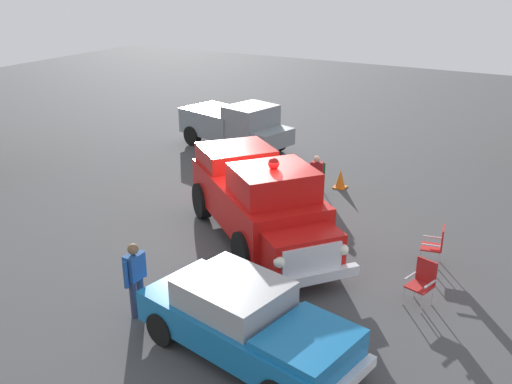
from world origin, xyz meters
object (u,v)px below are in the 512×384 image
object	(u,v)px
vintage_fire_truck	(259,198)
spectator_seated	(316,174)
traffic_cone	(340,179)
parked_pickup	(235,125)
classic_hot_rod	(247,321)
lawn_chair_by_car	(423,279)
lawn_chair_spare	(437,243)
spectator_standing	(135,275)
lawn_chair_near_truck	(317,176)

from	to	relation	value
vintage_fire_truck	spectator_seated	distance (m)	3.76
traffic_cone	parked_pickup	bearing A→B (deg)	159.19
classic_hot_rod	lawn_chair_by_car	size ratio (longest dim) A/B	4.55
vintage_fire_truck	lawn_chair_spare	bearing A→B (deg)	11.47
vintage_fire_truck	classic_hot_rod	bearing A→B (deg)	-63.36
lawn_chair_by_car	parked_pickup	bearing A→B (deg)	140.85
spectator_seated	spectator_standing	xyz separation A→B (m)	(-0.46, -8.15, 0.27)
spectator_standing	spectator_seated	bearing A→B (deg)	86.75
lawn_chair_spare	spectator_standing	bearing A→B (deg)	-132.86
lawn_chair_near_truck	lawn_chair_spare	size ratio (longest dim) A/B	1.00
lawn_chair_by_car	lawn_chair_spare	size ratio (longest dim) A/B	1.00
lawn_chair_near_truck	traffic_cone	distance (m)	1.02
classic_hot_rod	lawn_chair_near_truck	bearing A→B (deg)	105.19
lawn_chair_spare	spectator_standing	world-z (taller)	spectator_standing
traffic_cone	vintage_fire_truck	bearing A→B (deg)	-95.70
lawn_chair_near_truck	lawn_chair_spare	world-z (taller)	same
lawn_chair_near_truck	spectator_standing	world-z (taller)	spectator_standing
lawn_chair_spare	traffic_cone	size ratio (longest dim) A/B	1.61
vintage_fire_truck	parked_pickup	world-z (taller)	vintage_fire_truck
lawn_chair_near_truck	spectator_seated	bearing A→B (deg)	-79.22
lawn_chair_near_truck	lawn_chair_by_car	bearing A→B (deg)	-46.25
lawn_chair_near_truck	lawn_chair_spare	xyz separation A→B (m)	(4.50, -2.95, 0.00)
vintage_fire_truck	lawn_chair_spare	xyz separation A→B (m)	(4.47, 0.91, -0.61)
classic_hot_rod	traffic_cone	xyz separation A→B (m)	(-1.75, 9.12, -0.44)
parked_pickup	spectator_seated	bearing A→B (deg)	-31.62
classic_hot_rod	lawn_chair_by_car	world-z (taller)	classic_hot_rod
parked_pickup	lawn_chair_near_truck	size ratio (longest dim) A/B	4.99
vintage_fire_truck	traffic_cone	size ratio (longest dim) A/B	9.45
spectator_seated	traffic_cone	distance (m)	1.15
classic_hot_rod	parked_pickup	size ratio (longest dim) A/B	0.91
lawn_chair_by_car	vintage_fire_truck	bearing A→B (deg)	167.74
lawn_chair_near_truck	lawn_chair_by_car	xyz separation A→B (m)	(4.66, -4.87, 0.00)
lawn_chair_near_truck	spectator_standing	size ratio (longest dim) A/B	0.61
classic_hot_rod	lawn_chair_near_truck	size ratio (longest dim) A/B	4.55
classic_hot_rod	spectator_standing	bearing A→B (deg)	179.91
lawn_chair_by_car	spectator_seated	size ratio (longest dim) A/B	0.79
lawn_chair_by_car	lawn_chair_near_truck	bearing A→B (deg)	133.75
vintage_fire_truck	spectator_seated	bearing A→B (deg)	90.09
lawn_chair_spare	spectator_seated	distance (m)	5.30
classic_hot_rod	spectator_seated	xyz separation A→B (m)	(-2.23, 8.16, -0.05)
vintage_fire_truck	lawn_chair_near_truck	distance (m)	3.91
lawn_chair_spare	traffic_cone	xyz separation A→B (m)	(-4.00, 3.79, -0.28)
spectator_standing	traffic_cone	distance (m)	9.19
parked_pickup	lawn_chair_spare	xyz separation A→B (m)	(9.34, -5.82, -0.40)
spectator_standing	traffic_cone	bearing A→B (deg)	84.12
classic_hot_rod	traffic_cone	bearing A→B (deg)	100.86
lawn_chair_spare	spectator_seated	bearing A→B (deg)	147.78
parked_pickup	spectator_standing	size ratio (longest dim) A/B	3.04
spectator_standing	lawn_chair_spare	bearing A→B (deg)	47.14
parked_pickup	lawn_chair_by_car	distance (m)	12.25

